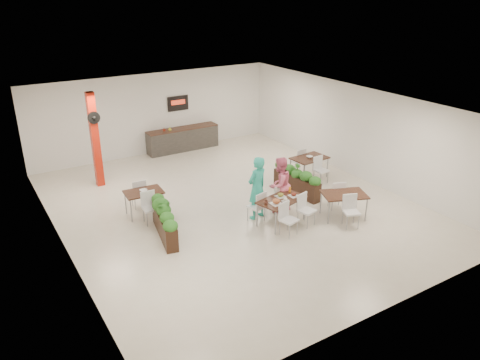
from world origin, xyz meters
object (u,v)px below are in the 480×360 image
object	(u,v)px
diner_man	(257,188)
side_table_b	(309,161)
main_table	(281,203)
planter_left	(164,219)
planter_right	(297,180)
side_table_a	(144,195)
diner_woman	(279,185)
service_counter	(183,138)
side_table_c	(344,197)
red_column	(95,139)

from	to	relation	value
diner_man	side_table_b	distance (m)	3.68
diner_man	main_table	bearing A→B (deg)	106.95
planter_left	side_table_b	bearing A→B (deg)	11.50
diner_man	planter_right	distance (m)	2.20
main_table	side_table_a	world-z (taller)	same
diner_woman	side_table_b	bearing A→B (deg)	-160.91
service_counter	side_table_c	distance (m)	8.12
red_column	side_table_a	world-z (taller)	red_column
service_counter	side_table_a	distance (m)	5.94
planter_right	main_table	bearing A→B (deg)	-140.10
diner_woman	side_table_a	world-z (taller)	diner_woman
diner_woman	red_column	bearing A→B (deg)	-64.23
red_column	side_table_a	bearing A→B (deg)	-80.68
side_table_a	red_column	bearing A→B (deg)	103.46
red_column	diner_woman	distance (m)	6.32
service_counter	planter_right	world-z (taller)	service_counter
diner_man	side_table_b	bearing A→B (deg)	-167.73
red_column	diner_man	world-z (taller)	red_column
red_column	diner_woman	bearing A→B (deg)	-50.38
side_table_c	red_column	bearing A→B (deg)	153.40
main_table	side_table_b	bearing A→B (deg)	38.08
service_counter	diner_man	xyz separation A→B (m)	(-0.80, -6.69, 0.45)
side_table_a	side_table_c	world-z (taller)	same
red_column	side_table_c	world-z (taller)	red_column
main_table	diner_man	xyz separation A→B (m)	(-0.39, 0.66, 0.31)
main_table	diner_woman	xyz separation A→B (m)	(0.41, 0.66, 0.22)
planter_left	planter_right	size ratio (longest dim) A/B	1.00
service_counter	planter_right	size ratio (longest dim) A/B	1.51
service_counter	diner_woman	world-z (taller)	service_counter
side_table_a	planter_right	bearing A→B (deg)	-9.89
red_column	planter_right	bearing A→B (deg)	-38.14
diner_woman	side_table_a	size ratio (longest dim) A/B	1.04
service_counter	main_table	distance (m)	7.36
side_table_b	main_table	bearing A→B (deg)	-146.10
main_table	planter_left	world-z (taller)	planter_left
red_column	service_counter	size ratio (longest dim) A/B	1.07
diner_man	diner_woman	xyz separation A→B (m)	(0.80, 0.00, -0.09)
main_table	side_table_a	size ratio (longest dim) A/B	1.13
service_counter	planter_right	distance (m)	6.10
diner_man	side_table_a	xyz separation A→B (m)	(-2.72, 1.91, -0.32)
main_table	planter_left	size ratio (longest dim) A/B	0.94
side_table_a	side_table_b	bearing A→B (deg)	1.33
red_column	side_table_a	size ratio (longest dim) A/B	1.94
planter_left	side_table_b	size ratio (longest dim) A/B	1.21
main_table	side_table_c	size ratio (longest dim) A/B	1.12
service_counter	diner_woman	distance (m)	6.70
red_column	side_table_c	size ratio (longest dim) A/B	1.93
main_table	diner_man	bearing A→B (deg)	120.80
red_column	service_counter	world-z (taller)	red_column
service_counter	planter_left	distance (m)	7.23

